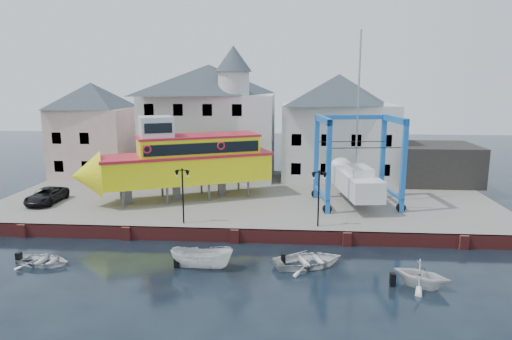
{
  "coord_description": "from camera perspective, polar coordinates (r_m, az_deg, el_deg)",
  "views": [
    {
      "loc": [
        3.92,
        -31.08,
        11.51
      ],
      "look_at": [
        1.0,
        7.0,
        4.0
      ],
      "focal_mm": 32.0,
      "sensor_mm": 36.0,
      "label": 1
    }
  ],
  "objects": [
    {
      "name": "ground",
      "position": [
        33.38,
        -2.66,
        -9.06
      ],
      "size": [
        140.0,
        140.0,
        0.0
      ],
      "primitive_type": "plane",
      "color": "black",
      "rests_on": "ground"
    },
    {
      "name": "tour_boat",
      "position": [
        41.02,
        -9.97,
        1.15
      ],
      "size": [
        17.35,
        10.74,
        7.48
      ],
      "rotation": [
        0.0,
        0.0,
        0.42
      ],
      "color": "#59595E",
      "rests_on": "hardstanding"
    },
    {
      "name": "motorboat_c",
      "position": [
        28.33,
        19.92,
        -13.55
      ],
      "size": [
        4.15,
        3.98,
        1.69
      ],
      "primitive_type": "imported",
      "rotation": [
        0.0,
        0.0,
        1.06
      ],
      "color": "silver",
      "rests_on": "ground"
    },
    {
      "name": "shed_dark",
      "position": [
        51.11,
        21.48,
        0.76
      ],
      "size": [
        8.0,
        7.0,
        4.0
      ],
      "primitive_type": "cube",
      "color": "black",
      "rests_on": "hardstanding"
    },
    {
      "name": "building_white_main",
      "position": [
        50.42,
        -5.7,
        6.33
      ],
      "size": [
        14.0,
        8.3,
        14.0
      ],
      "color": "beige",
      "rests_on": "hardstanding"
    },
    {
      "name": "building_pink",
      "position": [
        54.02,
        -19.65,
        4.78
      ],
      "size": [
        8.0,
        7.0,
        10.3
      ],
      "color": "tan",
      "rests_on": "hardstanding"
    },
    {
      "name": "motorboat_a",
      "position": [
        29.31,
        -6.76,
        -12.08
      ],
      "size": [
        4.05,
        1.7,
        1.54
      ],
      "primitive_type": "imported",
      "rotation": [
        0.0,
        0.0,
        1.52
      ],
      "color": "silver",
      "rests_on": "ground"
    },
    {
      "name": "lamp_post_left",
      "position": [
        34.04,
        -9.18,
        -1.47
      ],
      "size": [
        1.12,
        0.32,
        4.2
      ],
      "color": "black",
      "rests_on": "hardstanding"
    },
    {
      "name": "motorboat_b",
      "position": [
        29.67,
        6.57,
        -11.78
      ],
      "size": [
        5.28,
        4.49,
        0.93
      ],
      "primitive_type": "imported",
      "rotation": [
        0.0,
        0.0,
        1.9
      ],
      "color": "silver",
      "rests_on": "ground"
    },
    {
      "name": "lamp_post_right",
      "position": [
        33.17,
        7.87,
        -1.76
      ],
      "size": [
        1.12,
        0.32,
        4.2
      ],
      "color": "black",
      "rests_on": "hardstanding"
    },
    {
      "name": "motorboat_d",
      "position": [
        32.61,
        -25.02,
        -10.64
      ],
      "size": [
        3.78,
        2.92,
        0.72
      ],
      "primitive_type": "imported",
      "rotation": [
        0.0,
        0.0,
        1.44
      ],
      "color": "silver",
      "rests_on": "ground"
    },
    {
      "name": "travel_lift",
      "position": [
        40.6,
        12.14,
        -0.61
      ],
      "size": [
        7.47,
        9.91,
        14.6
      ],
      "rotation": [
        0.0,
        0.0,
        0.14
      ],
      "color": "blue",
      "rests_on": "hardstanding"
    },
    {
      "name": "hardstanding",
      "position": [
        43.68,
        -0.91,
        -3.48
      ],
      "size": [
        44.0,
        22.0,
        1.0
      ],
      "primitive_type": "cube",
      "color": "slate",
      "rests_on": "ground"
    },
    {
      "name": "quay_wall",
      "position": [
        33.31,
        -2.65,
        -8.19
      ],
      "size": [
        44.0,
        0.47,
        1.0
      ],
      "color": "maroon",
      "rests_on": "ground"
    },
    {
      "name": "building_white_right",
      "position": [
        50.58,
        10.17,
        5.38
      ],
      "size": [
        12.0,
        8.0,
        11.2
      ],
      "color": "beige",
      "rests_on": "hardstanding"
    },
    {
      "name": "van",
      "position": [
        43.8,
        -24.71,
        -2.92
      ],
      "size": [
        2.2,
        4.72,
        1.31
      ],
      "primitive_type": "imported",
      "rotation": [
        0.0,
        0.0,
        0.01
      ],
      "color": "black",
      "rests_on": "hardstanding"
    }
  ]
}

